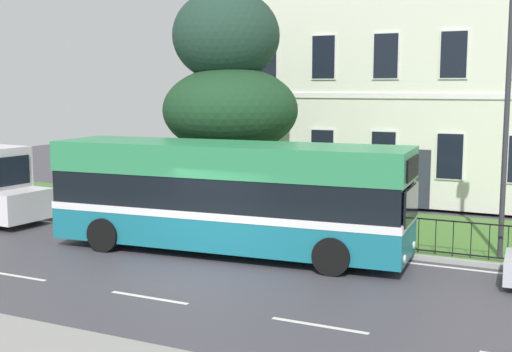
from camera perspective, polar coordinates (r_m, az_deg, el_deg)
ground_plane at (r=17.68m, az=-3.48°, el=-7.64°), size 60.00×56.00×0.18m
georgian_townhouse at (r=30.55m, az=15.85°, el=11.79°), size 15.00×10.46×13.70m
iron_verge_railing at (r=19.29m, az=8.95°, el=-4.48°), size 17.97×0.04×0.97m
evergreen_tree at (r=23.40m, az=-2.66°, el=4.79°), size 4.97×4.66×8.40m
single_decker_bus at (r=18.67m, az=-2.40°, el=-1.67°), size 10.24×3.20×3.08m
street_lamp_post at (r=18.62m, az=20.58°, el=6.26°), size 0.36×0.24×7.45m
litter_bin at (r=19.29m, az=12.33°, el=-4.34°), size 0.55×0.55×1.14m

